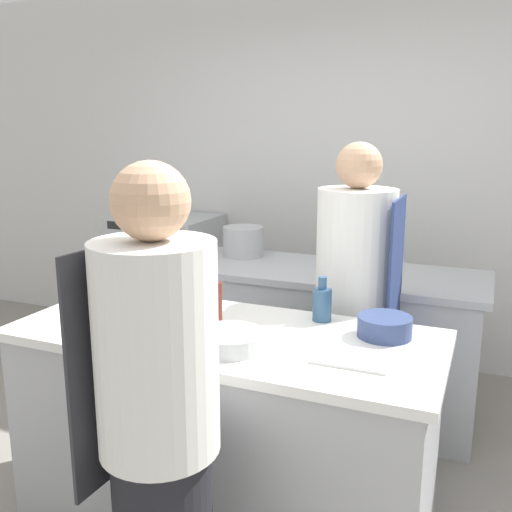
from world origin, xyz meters
TOP-DOWN VIEW (x-y plane):
  - wall_back at (0.00, 2.13)m, footprint 8.00×0.06m
  - prep_counter at (0.00, 0.00)m, footprint 1.81×0.78m
  - pass_counter at (0.08, 1.20)m, footprint 1.93×0.71m
  - oven_range at (-1.37, 1.77)m, footprint 0.76×0.62m
  - chef_at_prep_near at (0.11, -0.68)m, footprint 0.39×0.37m
  - chef_at_stove at (0.40, 0.68)m, footprint 0.40×0.39m
  - bottle_olive_oil at (-0.28, -0.25)m, footprint 0.08×0.08m
  - bottle_vinegar at (-0.37, -0.08)m, footprint 0.09×0.09m
  - bottle_wine at (0.34, 0.29)m, footprint 0.08×0.08m
  - bottle_cooking_oil at (-0.31, 0.01)m, footprint 0.08×0.08m
  - bottle_sauce at (-0.42, 0.14)m, footprint 0.07×0.07m
  - bottle_water at (-0.04, -0.01)m, footprint 0.07×0.07m
  - bowl_mixing_large at (0.63, 0.20)m, footprint 0.22×0.22m
  - bowl_prep_small at (-0.76, 0.25)m, footprint 0.17×0.17m
  - bowl_ceramic_blue at (0.11, -0.17)m, footprint 0.27×0.27m
  - cup at (-0.64, 0.06)m, footprint 0.10×0.10m
  - cutting_board at (0.57, -0.09)m, footprint 0.28×0.20m
  - stockpot at (-0.51, 1.34)m, footprint 0.27×0.27m

SIDE VIEW (x-z plane):
  - prep_counter at x=0.00m, z-range 0.00..0.89m
  - pass_counter at x=0.08m, z-range 0.00..0.89m
  - oven_range at x=-1.37m, z-range 0.00..1.04m
  - chef_at_prep_near at x=0.11m, z-range 0.00..1.63m
  - chef_at_stove at x=0.40m, z-range -0.01..1.65m
  - cutting_board at x=0.57m, z-range 0.89..0.90m
  - bowl_prep_small at x=-0.76m, z-range 0.89..0.95m
  - bowl_ceramic_blue at x=0.11m, z-range 0.89..0.95m
  - bowl_mixing_large at x=0.63m, z-range 0.89..0.97m
  - cup at x=-0.64m, z-range 0.89..0.98m
  - bottle_wine at x=0.34m, z-range 0.87..1.07m
  - bottle_sauce at x=-0.42m, z-range 0.86..1.08m
  - bottle_cooking_oil at x=-0.31m, z-range 0.86..1.10m
  - stockpot at x=-0.51m, z-range 0.89..1.08m
  - bottle_vinegar at x=-0.37m, z-range 0.86..1.11m
  - bottle_water at x=-0.04m, z-range 0.86..1.15m
  - bottle_olive_oil at x=-0.28m, z-range 0.85..1.16m
  - wall_back at x=0.00m, z-range 0.00..2.80m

